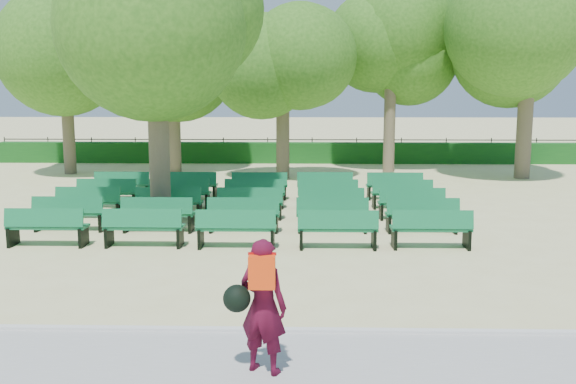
# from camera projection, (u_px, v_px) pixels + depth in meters

# --- Properties ---
(ground) EXTENTS (120.00, 120.00, 0.00)m
(ground) POSITION_uv_depth(u_px,v_px,m) (276.00, 232.00, 14.75)
(ground) COLOR beige
(paving) EXTENTS (30.00, 2.20, 0.06)m
(paving) POSITION_uv_depth(u_px,v_px,m) (248.00, 370.00, 7.44)
(paving) COLOR #A9A9A5
(paving) RESTS_ON ground
(curb) EXTENTS (30.00, 0.12, 0.10)m
(curb) POSITION_uv_depth(u_px,v_px,m) (256.00, 332.00, 8.57)
(curb) COLOR silver
(curb) RESTS_ON ground
(hedge) EXTENTS (26.00, 0.70, 0.90)m
(hedge) POSITION_uv_depth(u_px,v_px,m) (290.00, 153.00, 28.50)
(hedge) COLOR #155319
(hedge) RESTS_ON ground
(fence) EXTENTS (26.00, 0.10, 1.02)m
(fence) POSITION_uv_depth(u_px,v_px,m) (290.00, 162.00, 28.96)
(fence) COLOR black
(fence) RESTS_ON ground
(tree_line) EXTENTS (21.80, 6.80, 7.04)m
(tree_line) POSITION_uv_depth(u_px,v_px,m) (287.00, 175.00, 24.62)
(tree_line) COLOR #3B731F
(tree_line) RESTS_ON ground
(bench_array) EXTENTS (1.68, 0.63, 1.04)m
(bench_array) POSITION_uv_depth(u_px,v_px,m) (250.00, 215.00, 16.26)
(bench_array) COLOR #136E3E
(bench_array) RESTS_ON ground
(tree_among) EXTENTS (4.75, 4.75, 6.63)m
(tree_among) POSITION_uv_depth(u_px,v_px,m) (155.00, 36.00, 14.73)
(tree_among) COLOR brown
(tree_among) RESTS_ON ground
(person) EXTENTS (0.78, 0.57, 1.56)m
(person) POSITION_uv_depth(u_px,v_px,m) (261.00, 304.00, 7.21)
(person) COLOR #470A1F
(person) RESTS_ON ground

